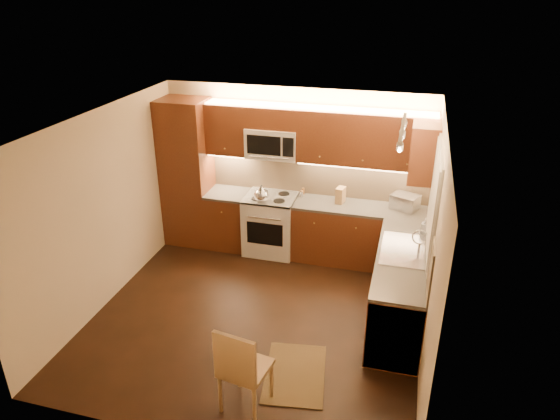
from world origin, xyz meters
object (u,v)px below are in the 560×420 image
(stove, at_px, (271,224))
(sink, at_px, (404,245))
(microwave, at_px, (273,142))
(toaster_oven, at_px, (405,202))
(kettle, at_px, (261,193))
(soap_bottle, at_px, (425,226))
(knife_block, at_px, (340,195))
(dining_chair, at_px, (246,366))

(stove, height_order, sink, sink)
(microwave, relative_size, toaster_oven, 2.09)
(microwave, bearing_deg, kettle, -103.68)
(toaster_oven, xyz_separation_m, soap_bottle, (0.28, -0.70, -0.00))
(stove, distance_m, microwave, 1.27)
(sink, xyz_separation_m, knife_block, (-0.96, 1.22, 0.04))
(microwave, distance_m, toaster_oven, 2.08)
(microwave, distance_m, knife_block, 1.25)
(kettle, bearing_deg, sink, -32.70)
(stove, bearing_deg, kettle, -112.02)
(stove, xyz_separation_m, sink, (2.00, -1.12, 0.52))
(sink, bearing_deg, stove, 150.64)
(stove, relative_size, microwave, 1.21)
(stove, xyz_separation_m, microwave, (0.00, 0.14, 1.26))
(sink, bearing_deg, knife_block, 128.30)
(toaster_oven, bearing_deg, dining_chair, -89.15)
(sink, height_order, kettle, kettle)
(kettle, distance_m, dining_chair, 3.05)
(toaster_oven, distance_m, soap_bottle, 0.76)
(toaster_oven, relative_size, knife_block, 1.55)
(sink, xyz_separation_m, toaster_oven, (-0.04, 1.23, 0.03))
(kettle, distance_m, knife_block, 1.16)
(sink, distance_m, soap_bottle, 0.58)
(toaster_oven, bearing_deg, microwave, -157.84)
(stove, bearing_deg, sink, -29.36)
(knife_block, height_order, soap_bottle, knife_block)
(stove, xyz_separation_m, soap_bottle, (2.24, -0.60, 0.55))
(knife_block, relative_size, soap_bottle, 1.11)
(toaster_oven, height_order, dining_chair, toaster_oven)
(kettle, bearing_deg, stove, 59.13)
(microwave, distance_m, sink, 2.48)
(microwave, xyz_separation_m, dining_chair, (0.64, -3.25, -1.23))
(soap_bottle, bearing_deg, knife_block, 159.90)
(kettle, xyz_separation_m, toaster_oven, (2.04, 0.31, -0.04))
(soap_bottle, xyz_separation_m, dining_chair, (-1.60, -2.51, -0.51))
(microwave, relative_size, sink, 0.88)
(sink, relative_size, knife_block, 3.66)
(sink, distance_m, toaster_oven, 1.23)
(kettle, height_order, dining_chair, kettle)
(knife_block, relative_size, dining_chair, 0.24)
(knife_block, bearing_deg, dining_chair, -85.96)
(knife_block, bearing_deg, stove, -163.67)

